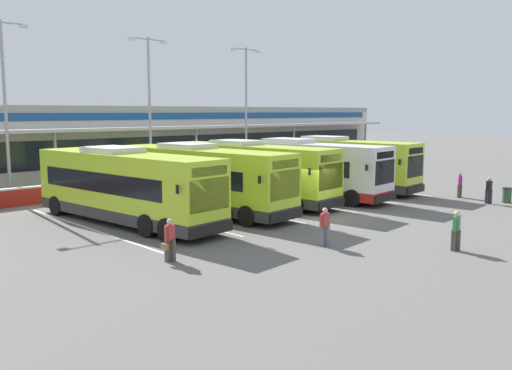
# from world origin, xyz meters

# --- Properties ---
(ground_plane) EXTENTS (200.00, 200.00, 0.00)m
(ground_plane) POSITION_xyz_m (0.00, 0.00, 0.00)
(ground_plane) COLOR #605E5B
(terminal_building) EXTENTS (70.00, 13.00, 6.00)m
(terminal_building) POSITION_xyz_m (-0.00, 26.91, 3.01)
(terminal_building) COLOR beige
(terminal_building) RESTS_ON ground
(red_barrier_wall) EXTENTS (60.00, 0.40, 1.10)m
(red_barrier_wall) POSITION_xyz_m (0.00, 14.50, 0.56)
(red_barrier_wall) COLOR maroon
(red_barrier_wall) RESTS_ON ground
(coach_bus_leftmost) EXTENTS (3.88, 12.33, 3.78)m
(coach_bus_leftmost) POSITION_xyz_m (-8.57, 5.73, 1.79)
(coach_bus_leftmost) COLOR #B7DB2D
(coach_bus_leftmost) RESTS_ON ground
(coach_bus_left_centre) EXTENTS (3.88, 12.33, 3.78)m
(coach_bus_left_centre) POSITION_xyz_m (-3.99, 5.68, 1.79)
(coach_bus_left_centre) COLOR #B7DB2D
(coach_bus_left_centre) RESTS_ON ground
(coach_bus_centre) EXTENTS (3.88, 12.33, 3.78)m
(coach_bus_centre) POSITION_xyz_m (0.24, 6.28, 1.79)
(coach_bus_centre) COLOR #B7DB2D
(coach_bus_centre) RESTS_ON ground
(coach_bus_right_centre) EXTENTS (3.88, 12.33, 3.78)m
(coach_bus_right_centre) POSITION_xyz_m (4.19, 5.47, 1.79)
(coach_bus_right_centre) COLOR silver
(coach_bus_right_centre) RESTS_ON ground
(coach_bus_rightmost) EXTENTS (3.88, 12.33, 3.78)m
(coach_bus_rightmost) POSITION_xyz_m (8.49, 6.01, 1.79)
(coach_bus_rightmost) COLOR #B7DB2D
(coach_bus_rightmost) RESTS_ON ground
(bay_stripe_far_west) EXTENTS (0.14, 13.00, 0.01)m
(bay_stripe_far_west) POSITION_xyz_m (-10.50, 6.00, 0.00)
(bay_stripe_far_west) COLOR silver
(bay_stripe_far_west) RESTS_ON ground
(bay_stripe_west) EXTENTS (0.14, 13.00, 0.01)m
(bay_stripe_west) POSITION_xyz_m (-6.30, 6.00, 0.00)
(bay_stripe_west) COLOR silver
(bay_stripe_west) RESTS_ON ground
(bay_stripe_mid_west) EXTENTS (0.14, 13.00, 0.01)m
(bay_stripe_mid_west) POSITION_xyz_m (-2.10, 6.00, 0.00)
(bay_stripe_mid_west) COLOR silver
(bay_stripe_mid_west) RESTS_ON ground
(bay_stripe_centre) EXTENTS (0.14, 13.00, 0.01)m
(bay_stripe_centre) POSITION_xyz_m (2.10, 6.00, 0.00)
(bay_stripe_centre) COLOR silver
(bay_stripe_centre) RESTS_ON ground
(bay_stripe_mid_east) EXTENTS (0.14, 13.00, 0.01)m
(bay_stripe_mid_east) POSITION_xyz_m (6.30, 6.00, 0.00)
(bay_stripe_mid_east) COLOR silver
(bay_stripe_mid_east) RESTS_ON ground
(bay_stripe_east) EXTENTS (0.14, 13.00, 0.01)m
(bay_stripe_east) POSITION_xyz_m (10.50, 6.00, 0.00)
(bay_stripe_east) COLOR silver
(bay_stripe_east) RESTS_ON ground
(pedestrian_with_handbag) EXTENTS (0.65, 0.37, 1.62)m
(pedestrian_with_handbag) POSITION_xyz_m (-11.00, -1.62, 0.86)
(pedestrian_with_handbag) COLOR #4C4238
(pedestrian_with_handbag) RESTS_ON ground
(pedestrian_in_dark_coat) EXTENTS (0.49, 0.39, 1.62)m
(pedestrian_in_dark_coat) POSITION_xyz_m (11.37, -1.91, 0.87)
(pedestrian_in_dark_coat) COLOR #4C4238
(pedestrian_in_dark_coat) RESTS_ON ground
(pedestrian_child) EXTENTS (0.53, 0.31, 1.62)m
(pedestrian_child) POSITION_xyz_m (-5.01, -4.08, 0.87)
(pedestrian_child) COLOR slate
(pedestrian_child) RESTS_ON ground
(pedestrian_near_bin) EXTENTS (0.54, 0.29, 1.62)m
(pedestrian_near_bin) POSITION_xyz_m (-1.76, -8.16, 0.87)
(pedestrian_near_bin) COLOR #4C4238
(pedestrian_near_bin) RESTS_ON ground
(pedestrian_approaching_bus) EXTENTS (0.54, 0.33, 1.62)m
(pedestrian_approaching_bus) POSITION_xyz_m (10.33, -4.26, 0.87)
(pedestrian_approaching_bus) COLOR #33333D
(pedestrian_approaching_bus) RESTS_ON ground
(lamp_post_west) EXTENTS (3.24, 0.28, 11.00)m
(lamp_post_west) POSITION_xyz_m (-10.26, 16.79, 6.29)
(lamp_post_west) COLOR #9E9EA3
(lamp_post_west) RESTS_ON ground
(lamp_post_centre) EXTENTS (3.24, 0.28, 11.00)m
(lamp_post_centre) POSITION_xyz_m (0.39, 17.38, 6.29)
(lamp_post_centre) COLOR #9E9EA3
(lamp_post_centre) RESTS_ON ground
(lamp_post_east) EXTENTS (3.24, 0.28, 11.00)m
(lamp_post_east) POSITION_xyz_m (10.10, 17.20, 6.29)
(lamp_post_east) COLOR #9E9EA3
(lamp_post_east) RESTS_ON ground
(litter_bin) EXTENTS (0.54, 0.54, 0.93)m
(litter_bin) POSITION_xyz_m (11.50, -4.87, 0.47)
(litter_bin) COLOR #2D5133
(litter_bin) RESTS_ON ground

